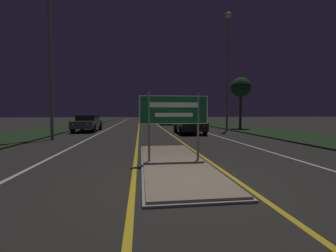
{
  "coord_description": "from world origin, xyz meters",
  "views": [
    {
      "loc": [
        -1.04,
        -4.94,
        1.59
      ],
      "look_at": [
        0.0,
        3.45,
        1.1
      ],
      "focal_mm": 24.0,
      "sensor_mm": 36.0,
      "label": 1
    }
  ],
  "objects": [
    {
      "name": "car_receding_0",
      "position": [
        2.7,
        11.84,
        0.69
      ],
      "size": [
        1.96,
        4.07,
        1.29
      ],
      "color": "black",
      "rests_on": "ground_plane"
    },
    {
      "name": "lane_line_white_right",
      "position": [
        4.2,
        25.0,
        0.0
      ],
      "size": [
        0.12,
        70.0,
        0.01
      ],
      "color": "silver",
      "rests_on": "ground_plane"
    },
    {
      "name": "ground_plane",
      "position": [
        0.0,
        0.0,
        0.0
      ],
      "size": [
        160.0,
        160.0,
        0.0
      ],
      "primitive_type": "plane",
      "color": "#282623"
    },
    {
      "name": "median_island",
      "position": [
        0.0,
        1.95,
        0.04
      ],
      "size": [
        2.03,
        6.51,
        0.1
      ],
      "color": "#999993",
      "rests_on": "ground_plane"
    },
    {
      "name": "roadside_palm_right",
      "position": [
        8.57,
        15.73,
        3.98
      ],
      "size": [
        1.88,
        1.88,
        4.91
      ],
      "color": "#4C3823",
      "rests_on": "verge_right"
    },
    {
      "name": "car_receding_1",
      "position": [
        2.56,
        25.32,
        0.76
      ],
      "size": [
        2.02,
        4.53,
        1.41
      ],
      "color": "navy",
      "rests_on": "ground_plane"
    },
    {
      "name": "car_approaching_0",
      "position": [
        -5.55,
        15.09,
        0.75
      ],
      "size": [
        1.86,
        4.65,
        1.38
      ],
      "color": "#4C514C",
      "rests_on": "ground_plane"
    },
    {
      "name": "verge_right",
      "position": [
        9.5,
        20.0,
        0.04
      ],
      "size": [
        5.0,
        100.0,
        0.08
      ],
      "color": "#1E3319",
      "rests_on": "ground_plane"
    },
    {
      "name": "edge_line_white_left",
      "position": [
        -7.2,
        25.0,
        0.0
      ],
      "size": [
        0.1,
        70.0,
        0.01
      ],
      "color": "silver",
      "rests_on": "ground_plane"
    },
    {
      "name": "warning_sign",
      "position": [
        10.13,
        23.12,
        1.53
      ],
      "size": [
        0.6,
        0.06,
        2.41
      ],
      "color": "gray",
      "rests_on": "verge_right"
    },
    {
      "name": "lane_line_white_left",
      "position": [
        -4.2,
        25.0,
        0.0
      ],
      "size": [
        0.12,
        70.0,
        0.01
      ],
      "color": "silver",
      "rests_on": "ground_plane"
    },
    {
      "name": "streetlight_right_near",
      "position": [
        6.54,
        14.02,
        6.55
      ],
      "size": [
        0.54,
        0.54,
        10.23
      ],
      "color": "gray",
      "rests_on": "ground_plane"
    },
    {
      "name": "centre_line_yellow_left",
      "position": [
        -1.21,
        25.0,
        0.0
      ],
      "size": [
        0.12,
        70.0,
        0.01
      ],
      "color": "gold",
      "rests_on": "ground_plane"
    },
    {
      "name": "streetlight_left_near",
      "position": [
        -6.22,
        9.02,
        6.18
      ],
      "size": [
        0.46,
        0.46,
        10.39
      ],
      "color": "gray",
      "rests_on": "ground_plane"
    },
    {
      "name": "edge_line_white_right",
      "position": [
        7.2,
        25.0,
        0.0
      ],
      "size": [
        0.1,
        70.0,
        0.01
      ],
      "color": "silver",
      "rests_on": "ground_plane"
    },
    {
      "name": "centre_line_yellow_right",
      "position": [
        1.21,
        25.0,
        0.0
      ],
      "size": [
        0.12,
        70.0,
        0.01
      ],
      "color": "gold",
      "rests_on": "ground_plane"
    },
    {
      "name": "highway_sign",
      "position": [
        0.0,
        1.94,
        1.59
      ],
      "size": [
        2.14,
        0.07,
        2.12
      ],
      "color": "gray",
      "rests_on": "median_island"
    },
    {
      "name": "verge_left",
      "position": [
        -9.5,
        20.0,
        0.04
      ],
      "size": [
        5.0,
        100.0,
        0.08
      ],
      "color": "#1E3319",
      "rests_on": "ground_plane"
    }
  ]
}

